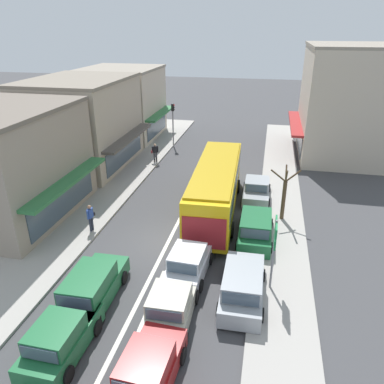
{
  "coord_description": "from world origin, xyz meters",
  "views": [
    {
      "loc": [
        5.01,
        -17.34,
        11.2
      ],
      "look_at": [
        0.45,
        4.36,
        1.2
      ],
      "focal_mm": 35.0,
      "sensor_mm": 36.0,
      "label": 1
    }
  ],
  "objects": [
    {
      "name": "building_right_far",
      "position": [
        11.48,
        18.53,
        4.82
      ],
      "size": [
        8.3,
        10.52,
        9.66
      ],
      "color": "beige",
      "rests_on": "ground"
    },
    {
      "name": "wagon_behind_bus_mid",
      "position": [
        -1.94,
        -5.44,
        0.75
      ],
      "size": [
        2.02,
        4.54,
        1.58
      ],
      "color": "#1E6638",
      "rests_on": "ground"
    },
    {
      "name": "street_tree_right",
      "position": [
        6.24,
        3.94,
        1.7
      ],
      "size": [
        1.77,
        1.54,
        3.58
      ],
      "color": "brown",
      "rests_on": "ground"
    },
    {
      "name": "lane_centre_line",
      "position": [
        0.0,
        4.0,
        0.0
      ],
      "size": [
        0.2,
        28.0,
        0.01
      ],
      "primitive_type": "cube",
      "color": "silver",
      "rests_on": "ground"
    },
    {
      "name": "pedestrian_browsing_midblock",
      "position": [
        -4.65,
        0.13,
        1.07
      ],
      "size": [
        0.27,
        0.66,
        1.63
      ],
      "color": "#232838",
      "rests_on": "sidewalk_left"
    },
    {
      "name": "parked_wagon_kerb_second",
      "position": [
        4.74,
        1.29,
        0.75
      ],
      "size": [
        1.97,
        4.52,
        1.58
      ],
      "color": "#1E6638",
      "rests_on": "ground"
    },
    {
      "name": "traffic_light_downstreet",
      "position": [
        -4.22,
        17.6,
        2.85
      ],
      "size": [
        0.33,
        0.24,
        4.2
      ],
      "color": "gray",
      "rests_on": "ground"
    },
    {
      "name": "parked_wagon_kerb_front",
      "position": [
        4.46,
        -3.92,
        0.75
      ],
      "size": [
        1.99,
        4.52,
        1.58
      ],
      "color": "#9EA3A8",
      "rests_on": "ground"
    },
    {
      "name": "shopfront_far_end",
      "position": [
        -10.18,
        19.83,
        3.59
      ],
      "size": [
        8.24,
        8.02,
        7.19
      ],
      "color": "beige",
      "rests_on": "ground"
    },
    {
      "name": "hatchback_adjacent_lane_lead",
      "position": [
        -1.78,
        -8.34,
        0.71
      ],
      "size": [
        1.87,
        3.73,
        1.54
      ],
      "color": "#1E6638",
      "rests_on": "ground"
    },
    {
      "name": "sidewalk_left",
      "position": [
        -6.8,
        6.0,
        0.07
      ],
      "size": [
        5.2,
        44.0,
        0.14
      ],
      "primitive_type": "cube",
      "color": "#A39E96",
      "rests_on": "ground"
    },
    {
      "name": "kerb_right",
      "position": [
        6.2,
        6.0,
        0.06
      ],
      "size": [
        2.8,
        44.0,
        0.12
      ],
      "primitive_type": "cube",
      "color": "#A39E96",
      "rests_on": "ground"
    },
    {
      "name": "directional_road_sign",
      "position": [
        5.67,
        -2.98,
        2.7
      ],
      "size": [
        0.1,
        1.4,
        3.6
      ],
      "color": "gray",
      "rests_on": "ground"
    },
    {
      "name": "ground_plane",
      "position": [
        0.0,
        0.0,
        0.0
      ],
      "size": [
        140.0,
        140.0,
        0.0
      ],
      "primitive_type": "plane",
      "color": "#3F3F42"
    },
    {
      "name": "shopfront_mid_block",
      "position": [
        -10.18,
        10.73,
        3.63
      ],
      "size": [
        8.18,
        9.49,
        7.27
      ],
      "color": "#B2A38E",
      "rests_on": "ground"
    },
    {
      "name": "shopfront_corner_near",
      "position": [
        -10.18,
        1.1,
        3.44
      ],
      "size": [
        7.78,
        9.05,
        6.88
      ],
      "color": "gray",
      "rests_on": "ground"
    },
    {
      "name": "hatchback_behind_bus_near",
      "position": [
        1.78,
        -2.76,
        0.71
      ],
      "size": [
        1.95,
        3.77,
        1.54
      ],
      "color": "silver",
      "rests_on": "ground"
    },
    {
      "name": "pedestrian_with_handbag_near",
      "position": [
        -4.52,
        12.36,
        1.07
      ],
      "size": [
        0.61,
        0.49,
        1.63
      ],
      "color": "#333338",
      "rests_on": "sidewalk_left"
    },
    {
      "name": "city_bus",
      "position": [
        2.03,
        4.16,
        1.88
      ],
      "size": [
        3.03,
        10.94,
        3.23
      ],
      "color": "yellow",
      "rests_on": "ground"
    },
    {
      "name": "parked_sedan_kerb_third",
      "position": [
        4.52,
        6.81,
        0.66
      ],
      "size": [
        1.92,
        4.21,
        1.47
      ],
      "color": "#9EA3A8",
      "rests_on": "ground"
    },
    {
      "name": "sedan_adjacent_lane_trail",
      "position": [
        1.69,
        -5.9,
        0.66
      ],
      "size": [
        1.97,
        4.24,
        1.47
      ],
      "color": "#B7B29E",
      "rests_on": "ground"
    },
    {
      "name": "hatchback_queue_far_back",
      "position": [
        1.77,
        -8.98,
        0.71
      ],
      "size": [
        1.95,
        3.77,
        1.54
      ],
      "color": "maroon",
      "rests_on": "ground"
    }
  ]
}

